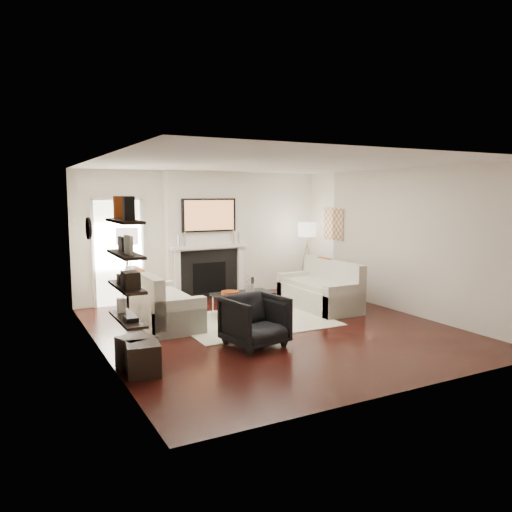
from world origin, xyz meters
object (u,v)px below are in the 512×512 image
lamp_left_shade (127,236)px  ottoman_near (136,352)px  loveseat_right_base (319,297)px  loveseat_left_base (164,312)px  armchair (255,318)px  coffee_table (243,294)px  lamp_right_shade (307,229)px

lamp_left_shade → ottoman_near: size_ratio=1.00×
loveseat_right_base → ottoman_near: (-4.01, -1.67, -0.01)m
loveseat_left_base → armchair: size_ratio=2.20×
loveseat_right_base → armchair: armchair is taller
loveseat_left_base → lamp_left_shade: (-0.34, 1.08, 1.24)m
lamp_left_shade → ottoman_near: (-0.62, -2.96, -1.25)m
armchair → lamp_left_shade: lamp_left_shade is taller
coffee_table → armchair: armchair is taller
loveseat_right_base → ottoman_near: size_ratio=4.50×
loveseat_right_base → lamp_left_shade: lamp_left_shade is taller
loveseat_left_base → loveseat_right_base: 3.06m
ottoman_near → lamp_right_shade: bearing=32.4°
coffee_table → loveseat_right_base: bearing=-6.3°
lamp_right_shade → loveseat_left_base: bearing=-164.5°
loveseat_right_base → lamp_right_shade: size_ratio=4.50×
lamp_left_shade → lamp_right_shade: same height
armchair → lamp_left_shade: 3.26m
armchair → ottoman_near: bearing=173.9°
coffee_table → lamp_left_shade: 2.38m
armchair → ottoman_near: size_ratio=2.05×
armchair → ottoman_near: 1.80m
loveseat_right_base → coffee_table: bearing=173.7°
armchair → lamp_right_shade: (2.74, 2.77, 1.04)m
loveseat_left_base → ottoman_near: bearing=-117.0°
loveseat_right_base → ottoman_near: loveseat_right_base is taller
lamp_left_shade → loveseat_right_base: bearing=-20.9°
loveseat_left_base → loveseat_right_base: (3.05, -0.22, 0.00)m
loveseat_left_base → coffee_table: size_ratio=1.64×
loveseat_left_base → lamp_right_shade: size_ratio=4.50×
ottoman_near → armchair: bearing=3.1°
loveseat_left_base → coffee_table: bearing=-1.6°
loveseat_right_base → ottoman_near: bearing=-157.4°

